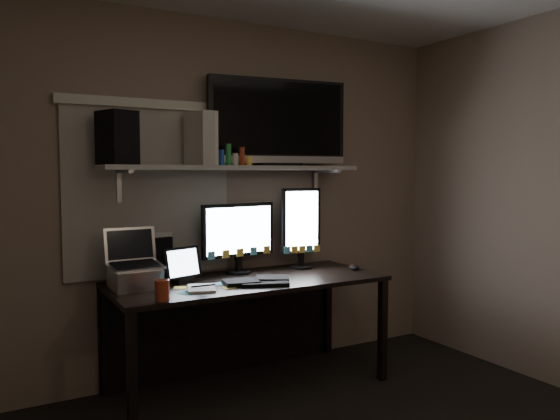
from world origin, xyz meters
TOP-DOWN VIEW (x-y plane):
  - back_wall at (0.00, 1.80)m, footprint 3.60×0.00m
  - window_blinds at (-0.55, 1.79)m, footprint 1.10×0.02m
  - desk at (0.00, 1.55)m, footprint 1.80×0.75m
  - wall_shelf at (0.00, 1.62)m, footprint 1.80×0.35m
  - monitor_landscape at (0.03, 1.65)m, footprint 0.57×0.14m
  - monitor_portrait at (0.52, 1.61)m, footprint 0.30×0.09m
  - keyboard at (-0.00, 1.30)m, footprint 0.48×0.32m
  - mouse at (0.81, 1.36)m, footprint 0.09×0.12m
  - notepad at (-0.39, 1.29)m, footprint 0.23×0.27m
  - tablet at (-0.42, 1.52)m, footprint 0.29×0.18m
  - file_sorter at (-0.54, 1.75)m, footprint 0.25×0.16m
  - laptop at (-0.73, 1.49)m, footprint 0.33×0.27m
  - cup at (-0.68, 1.12)m, footprint 0.09×0.09m
  - sticky_notes at (-0.36, 1.32)m, footprint 0.39×0.33m
  - tv at (0.35, 1.65)m, footprint 1.04×0.31m
  - game_console at (-0.26, 1.60)m, footprint 0.14×0.30m
  - speaker at (-0.79, 1.61)m, footprint 0.24×0.26m
  - bottles at (-0.06, 1.56)m, footprint 0.23×0.13m

SIDE VIEW (x-z plane):
  - desk at x=0.00m, z-range 0.19..0.92m
  - sticky_notes at x=-0.36m, z-range 0.73..0.73m
  - notepad at x=-0.39m, z-range 0.73..0.74m
  - keyboard at x=0.00m, z-range 0.73..0.76m
  - mouse at x=0.81m, z-range 0.73..0.77m
  - cup at x=-0.68m, z-range 0.73..0.84m
  - tablet at x=-0.42m, z-range 0.73..0.96m
  - file_sorter at x=-0.54m, z-range 0.73..1.03m
  - laptop at x=-0.73m, z-range 0.73..1.09m
  - monitor_landscape at x=0.03m, z-range 0.73..1.23m
  - monitor_portrait at x=0.52m, z-range 0.73..1.33m
  - back_wall at x=0.00m, z-range -0.55..3.05m
  - window_blinds at x=-0.55m, z-range 0.75..1.85m
  - wall_shelf at x=0.00m, z-range 1.45..1.48m
  - bottles at x=-0.06m, z-range 1.48..1.63m
  - speaker at x=-0.79m, z-range 1.48..1.80m
  - game_console at x=-0.26m, z-range 1.48..1.82m
  - tv at x=0.35m, z-range 1.48..2.10m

